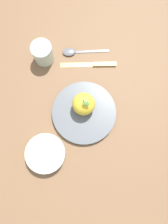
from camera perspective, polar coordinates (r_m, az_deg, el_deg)
The scene contains 7 objects.
ground_plane at distance 0.80m, azimuth 1.12°, elevation 2.01°, with size 2.40×2.40×0.00m, color brown.
dinner_plate at distance 0.78m, azimuth 0.00°, elevation -0.14°, with size 0.22×0.22×0.02m.
apple at distance 0.74m, azimuth 0.02°, elevation 1.92°, with size 0.08×0.08×0.09m.
side_bowl at distance 0.76m, azimuth -9.84°, elevation -10.45°, with size 0.13×0.13×0.04m.
cup at distance 0.83m, azimuth -10.57°, elevation 14.80°, with size 0.07×0.07×0.08m.
knife at distance 0.84m, azimuth 2.47°, elevation 12.10°, with size 0.14×0.17×0.01m.
spoon at distance 0.86m, azimuth -2.53°, elevation 15.20°, with size 0.12×0.16×0.01m.
Camera 1 is at (0.14, -0.13, 0.77)m, focal length 35.58 mm.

